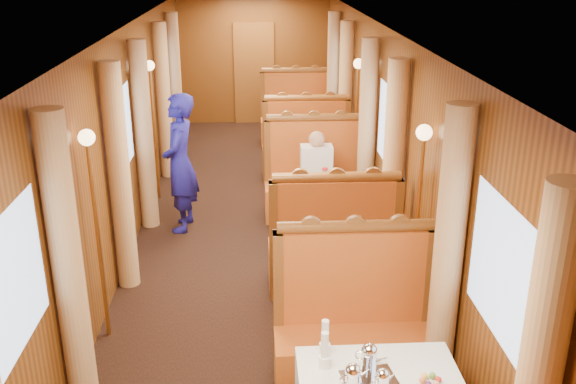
{
  "coord_description": "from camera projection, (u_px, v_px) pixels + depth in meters",
  "views": [
    {
      "loc": [
        -0.03,
        -6.89,
        3.31
      ],
      "look_at": [
        0.3,
        -0.91,
        1.05
      ],
      "focal_mm": 40.0,
      "sensor_mm": 36.0,
      "label": 1
    }
  ],
  "objects": [
    {
      "name": "floor",
      "position": [
        259.0,
        248.0,
        7.61
      ],
      "size": [
        3.0,
        12.0,
        0.01
      ],
      "primitive_type": null,
      "color": "black",
      "rests_on": "ground"
    },
    {
      "name": "ceiling",
      "position": [
        255.0,
        33.0,
        6.73
      ],
      "size": [
        3.0,
        12.0,
        0.01
      ],
      "primitive_type": null,
      "rotation": [
        3.14,
        0.0,
        0.0
      ],
      "color": "silver",
      "rests_on": "wall_left"
    },
    {
      "name": "wall_far",
      "position": [
        254.0,
        61.0,
        12.78
      ],
      "size": [
        3.0,
        0.01,
        2.5
      ],
      "primitive_type": null,
      "rotation": [
        1.57,
        0.0,
        0.0
      ],
      "color": "brown",
      "rests_on": "floor"
    },
    {
      "name": "wall_left",
      "position": [
        121.0,
        149.0,
        7.09
      ],
      "size": [
        0.01,
        12.0,
        2.5
      ],
      "primitive_type": null,
      "rotation": [
        1.57,
        0.0,
        1.57
      ],
      "color": "brown",
      "rests_on": "floor"
    },
    {
      "name": "wall_right",
      "position": [
        389.0,
        145.0,
        7.25
      ],
      "size": [
        0.01,
        12.0,
        2.5
      ],
      "primitive_type": null,
      "rotation": [
        1.57,
        0.0,
        -1.57
      ],
      "color": "brown",
      "rests_on": "floor"
    },
    {
      "name": "doorway_far",
      "position": [
        254.0,
        74.0,
        12.84
      ],
      "size": [
        0.8,
        0.04,
        2.0
      ],
      "primitive_type": "cube",
      "color": "brown",
      "rests_on": "floor"
    },
    {
      "name": "banquette_near_aft",
      "position": [
        354.0,
        332.0,
        5.18
      ],
      "size": [
        1.3,
        0.55,
        1.34
      ],
      "color": "#A53112",
      "rests_on": "floor"
    },
    {
      "name": "table_mid",
      "position": [
        322.0,
        218.0,
        7.52
      ],
      "size": [
        1.05,
        0.72,
        0.75
      ],
      "primitive_type": "cube",
      "color": "white",
      "rests_on": "floor"
    },
    {
      "name": "banquette_mid_fwd",
      "position": [
        333.0,
        252.0,
        6.55
      ],
      "size": [
        1.3,
        0.55,
        1.34
      ],
      "color": "#A53112",
      "rests_on": "floor"
    },
    {
      "name": "banquette_mid_aft",
      "position": [
        314.0,
        184.0,
        8.45
      ],
      "size": [
        1.3,
        0.55,
        1.34
      ],
      "color": "#A53112",
      "rests_on": "floor"
    },
    {
      "name": "table_far",
      "position": [
        300.0,
        137.0,
        10.79
      ],
      "size": [
        1.05,
        0.72,
        0.75
      ],
      "primitive_type": "cube",
      "color": "white",
      "rests_on": "floor"
    },
    {
      "name": "banquette_far_fwd",
      "position": [
        305.0,
        152.0,
        9.82
      ],
      "size": [
        1.3,
        0.55,
        1.34
      ],
      "color": "#A53112",
      "rests_on": "floor"
    },
    {
      "name": "banquette_far_aft",
      "position": [
        296.0,
        119.0,
        11.72
      ],
      "size": [
        1.3,
        0.55,
        1.34
      ],
      "color": "#A53112",
      "rests_on": "floor"
    },
    {
      "name": "tea_tray",
      "position": [
        370.0,
        380.0,
        4.07
      ],
      "size": [
        0.38,
        0.31,
        0.01
      ],
      "primitive_type": "cube",
      "rotation": [
        0.0,
        0.0,
        0.17
      ],
      "color": "silver",
      "rests_on": "table_near"
    },
    {
      "name": "teapot_left",
      "position": [
        353.0,
        379.0,
        3.98
      ],
      "size": [
        0.2,
        0.17,
        0.14
      ],
      "primitive_type": null,
      "rotation": [
        0.0,
        0.0,
        0.31
      ],
      "color": "silver",
      "rests_on": "tea_tray"
    },
    {
      "name": "teapot_right",
      "position": [
        382.0,
        382.0,
        3.97
      ],
      "size": [
        0.17,
        0.15,
        0.12
      ],
      "primitive_type": null,
      "rotation": [
        0.0,
        0.0,
        0.4
      ],
      "color": "silver",
      "rests_on": "tea_tray"
    },
    {
      "name": "teapot_back",
      "position": [
        369.0,
        360.0,
        4.16
      ],
      "size": [
        0.22,
        0.2,
        0.14
      ],
      "primitive_type": null,
      "rotation": [
        0.0,
        0.0,
        -0.43
      ],
      "color": "silver",
      "rests_on": "tea_tray"
    },
    {
      "name": "fruit_plate",
      "position": [
        430.0,
        382.0,
        4.03
      ],
      "size": [
        0.2,
        0.2,
        0.05
      ],
      "rotation": [
        0.0,
        0.0,
        -0.12
      ],
      "color": "white",
      "rests_on": "table_near"
    },
    {
      "name": "cup_inboard",
      "position": [
        325.0,
        354.0,
        4.17
      ],
      "size": [
        0.08,
        0.08,
        0.26
      ],
      "rotation": [
        0.0,
        0.0,
        0.36
      ],
      "color": "white",
      "rests_on": "table_near"
    },
    {
      "name": "cup_outboard",
      "position": [
        325.0,
        341.0,
        4.3
      ],
      "size": [
        0.08,
        0.08,
        0.26
      ],
      "rotation": [
        0.0,
        0.0,
        -0.21
      ],
      "color": "white",
      "rests_on": "table_near"
    },
    {
      "name": "rose_vase_mid",
      "position": [
        325.0,
        173.0,
        7.32
      ],
      "size": [
        0.06,
        0.06,
        0.36
      ],
      "rotation": [
        0.0,
        0.0,
        -0.06
      ],
      "color": "silver",
      "rests_on": "table_mid"
    },
    {
      "name": "rose_vase_far",
      "position": [
        303.0,
        104.0,
        10.62
      ],
      "size": [
        0.06,
        0.06,
        0.36
      ],
      "rotation": [
        0.0,
        0.0,
        0.33
      ],
      "color": "silver",
      "rests_on": "table_far"
    },
    {
      "name": "window_left_near",
      "position": [
        9.0,
        290.0,
        3.75
      ],
      "size": [
        0.01,
        1.2,
        0.9
      ],
      "primitive_type": null,
      "rotation": [
        1.57,
        0.0,
        1.57
      ],
      "color": "#94ADD0",
      "rests_on": "wall_left"
    },
    {
      "name": "curtain_left_near_b",
      "position": [
        68.0,
        269.0,
        4.59
      ],
      "size": [
        0.22,
        0.22,
        2.35
      ],
      "primitive_type": "cylinder",
      "color": "tan",
      "rests_on": "floor"
    },
    {
      "name": "window_right_near",
      "position": [
        505.0,
        277.0,
        3.91
      ],
      "size": [
        0.01,
        1.2,
        0.9
      ],
      "primitive_type": null,
      "rotation": [
        1.57,
        0.0,
        -1.57
      ],
      "color": "#94ADD0",
      "rests_on": "wall_right"
    },
    {
      "name": "curtain_right_near_b",
      "position": [
        448.0,
        260.0,
        4.73
      ],
      "size": [
        0.22,
        0.22,
        2.35
      ],
      "primitive_type": "cylinder",
      "color": "tan",
      "rests_on": "floor"
    },
    {
      "name": "window_left_mid",
      "position": [
        121.0,
        132.0,
        7.02
      ],
      "size": [
        0.01,
        1.2,
        0.9
      ],
      "primitive_type": null,
      "rotation": [
        1.57,
        0.0,
        1.57
      ],
      "color": "#94ADD0",
      "rests_on": "wall_left"
    },
    {
      "name": "curtain_left_mid_a",
      "position": [
        120.0,
        179.0,
        6.4
      ],
      "size": [
        0.22,
        0.22,
        2.35
      ],
      "primitive_type": "cylinder",
      "color": "tan",
      "rests_on": "floor"
    },
    {
      "name": "curtain_left_mid_b",
      "position": [
        144.0,
        137.0,
        7.86
      ],
      "size": [
        0.22,
        0.22,
        2.35
      ],
      "primitive_type": "cylinder",
      "color": "tan",
      "rests_on": "floor"
    },
    {
      "name": "window_right_mid",
      "position": [
        389.0,
        128.0,
        7.18
      ],
      "size": [
        0.01,
        1.2,
        0.9
      ],
      "primitive_type": null,
      "rotation": [
        1.57,
        0.0,
        -1.57
      ],
      "color": "#94ADD0",
      "rests_on": "wall_right"
    },
    {
      "name": "curtain_right_mid_a",
      "position": [
        393.0,
        174.0,
        6.54
      ],
      "size": [
        0.22,
        0.22,
        2.35
      ],
      "primitive_type": "cylinder",
      "color": "tan",
      "rests_on": "floor"
    },
    {
      "name": "curtain_right_mid_b",
      "position": [
        367.0,
        133.0,
        8.0
      ],
      "size": [
        0.22,
        0.22,
        2.35
      ],
      "primitive_type": "cylinder",
      "color": "tan",
      "rests_on": "floor"
    },
    {
      "name": "window_left_far",
      "position": [
        162.0,
        74.0,
        10.29
      ],
      "size": [
        0.01,
        1.2,
        0.9
      ],
      "primitive_type": null,
      "rotation": [
        1.57,
        0.0,
        1.57
      ],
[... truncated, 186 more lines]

